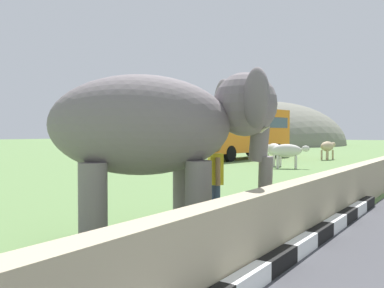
# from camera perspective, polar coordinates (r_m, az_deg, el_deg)

# --- Properties ---
(barrier_parapet) EXTENTS (28.00, 0.36, 1.00)m
(barrier_parapet) POSITION_cam_1_polar(r_m,az_deg,el_deg) (5.91, 9.20, -11.14)
(barrier_parapet) COLOR tan
(barrier_parapet) RESTS_ON ground_plane
(elephant) EXTENTS (3.90, 3.75, 2.89)m
(elephant) POSITION_cam_1_polar(r_m,az_deg,el_deg) (7.28, -3.79, 2.21)
(elephant) COLOR slate
(elephant) RESTS_ON ground_plane
(person_handler) EXTENTS (0.55, 0.48, 1.66)m
(person_handler) POSITION_cam_1_polar(r_m,az_deg,el_deg) (8.08, 3.18, -4.65)
(person_handler) COLOR navy
(person_handler) RESTS_ON ground_plane
(bus_orange) EXTENTS (9.66, 3.52, 3.50)m
(bus_orange) POSITION_cam_1_polar(r_m,az_deg,el_deg) (29.44, 6.67, 2.06)
(bus_orange) COLOR orange
(bus_orange) RESTS_ON ground_plane
(cow_near) EXTENTS (1.65, 1.61, 1.23)m
(cow_near) POSITION_cam_1_polar(r_m,az_deg,el_deg) (23.36, 10.97, -0.78)
(cow_near) COLOR beige
(cow_near) RESTS_ON ground_plane
(cow_mid) EXTENTS (1.15, 1.89, 1.23)m
(cow_mid) POSITION_cam_1_polar(r_m,az_deg,el_deg) (21.89, 12.77, -0.94)
(cow_mid) COLOR beige
(cow_mid) RESTS_ON ground_plane
(cow_far) EXTENTS (1.92, 0.83, 1.23)m
(cow_far) POSITION_cam_1_polar(r_m,az_deg,el_deg) (29.62, 17.83, -0.35)
(cow_far) COLOR tan
(cow_far) RESTS_ON ground_plane
(hill_east) EXTENTS (26.59, 21.27, 12.74)m
(hill_east) POSITION_cam_1_polar(r_m,az_deg,el_deg) (63.51, 10.38, -0.13)
(hill_east) COLOR slate
(hill_east) RESTS_ON ground_plane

